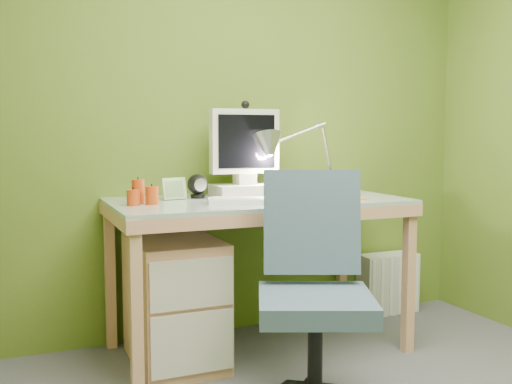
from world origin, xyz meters
name	(u,v)px	position (x,y,z in m)	size (l,w,h in m)	color
wall_back	(213,119)	(0.00, 1.60, 1.20)	(3.20, 0.01, 2.40)	#587423
desk	(258,275)	(0.11, 1.23, 0.39)	(1.47, 0.74, 0.79)	tan
monitor	(245,150)	(0.11, 1.41, 1.03)	(0.36, 0.21, 0.49)	silver
speaker_left	(198,186)	(-0.16, 1.39, 0.85)	(0.10, 0.10, 0.12)	black
speaker_right	(292,183)	(0.38, 1.39, 0.85)	(0.10, 0.10, 0.12)	black
keyboard	(254,200)	(0.03, 1.09, 0.80)	(0.44, 0.14, 0.02)	white
mousepad	(337,198)	(0.49, 1.09, 0.79)	(0.26, 0.18, 0.01)	#CC631F
mouse	(337,195)	(0.49, 1.09, 0.81)	(0.10, 0.07, 0.04)	white
amber_tumbler	(297,190)	(0.29, 1.15, 0.84)	(0.07, 0.07, 0.09)	brown
candle_cluster	(140,192)	(-0.49, 1.24, 0.85)	(0.15, 0.13, 0.11)	#BE3F10
photo_frame_red	(319,183)	(0.53, 1.35, 0.85)	(0.13, 0.02, 0.11)	red
photo_frame_blue	(337,182)	(0.67, 1.39, 0.85)	(0.13, 0.02, 0.11)	navy
photo_frame_green	(174,189)	(-0.29, 1.37, 0.84)	(0.13, 0.02, 0.11)	#A7C487
desk_lamp	(319,143)	(0.56, 1.41, 1.07)	(0.52, 0.22, 0.56)	silver
task_chair	(316,301)	(0.04, 0.49, 0.46)	(0.51, 0.51, 0.92)	#3E5467
radiator	(388,283)	(1.11, 1.50, 0.19)	(0.37, 0.15, 0.37)	silver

